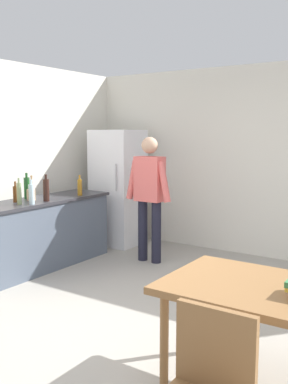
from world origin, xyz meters
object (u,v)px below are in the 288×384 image
object	(u,v)px
dining_table	(271,299)
bottle_wine_dark	(46,190)
bottle_vinegar_tall	(19,193)
utensil_jar	(31,194)
bottle_beer_brown	(15,194)
refrigerator	(118,188)
bottle_wine_green	(27,188)
person	(149,191)
bottle_water_clear	(32,194)
bottle_oil_amber	(80,187)

from	to	relation	value
dining_table	bottle_wine_dark	size ratio (longest dim) A/B	4.12
bottle_wine_dark	bottle_vinegar_tall	xyz separation A→B (m)	(-0.08, -0.36, -0.01)
utensil_jar	bottle_beer_brown	distance (m)	0.22
refrigerator	bottle_wine_green	distance (m)	1.64
dining_table	bottle_wine_green	xyz separation A→B (m)	(-3.56, 1.09, 0.37)
bottle_wine_green	bottle_wine_dark	xyz separation A→B (m)	(0.35, 0.00, 0.00)
bottle_vinegar_tall	person	bearing A→B (deg)	56.45
bottle_water_clear	bottle_beer_brown	distance (m)	0.29
refrigerator	bottle_oil_amber	world-z (taller)	refrigerator
refrigerator	bottle_oil_amber	size ratio (longest dim) A/B	6.43
refrigerator	utensil_jar	size ratio (longest dim) A/B	5.62
person	utensil_jar	world-z (taller)	person
dining_table	bottle_wine_dark	distance (m)	3.41
dining_table	bottle_vinegar_tall	world-z (taller)	bottle_vinegar_tall
person	bottle_beer_brown	world-z (taller)	person
dining_table	bottle_oil_amber	xyz separation A→B (m)	(-3.21, 1.71, 0.34)
bottle_oil_amber	utensil_jar	bearing A→B (deg)	-106.75
dining_table	bottle_beer_brown	xyz separation A→B (m)	(-3.46, 0.82, 0.33)
bottle_vinegar_tall	bottle_oil_amber	bearing A→B (deg)	85.41
utensil_jar	bottle_vinegar_tall	bearing A→B (deg)	-66.92
refrigerator	bottle_water_clear	bearing A→B (deg)	-86.12
bottle_oil_amber	bottle_water_clear	xyz separation A→B (m)	(0.04, -0.89, 0.01)
bottle_vinegar_tall	bottle_water_clear	bearing A→B (deg)	36.90
person	bottle_beer_brown	distance (m)	1.73
person	bottle_wine_dark	size ratio (longest dim) A/B	5.00
bottle_oil_amber	bottle_wine_dark	bearing A→B (deg)	-89.70
person	refrigerator	bearing A→B (deg)	149.77
person	bottle_water_clear	xyz separation A→B (m)	(-0.82, -1.33, 0.05)
bottle_wine_green	bottle_beer_brown	world-z (taller)	bottle_wine_green
bottle_wine_green	bottle_vinegar_tall	size ratio (longest dim) A/B	1.06
refrigerator	bottle_oil_amber	bearing A→B (deg)	-84.83
person	utensil_jar	distance (m)	1.55
bottle_water_clear	bottle_beer_brown	xyz separation A→B (m)	(-0.29, -0.00, -0.02)
bottle_wine_green	bottle_vinegar_tall	world-z (taller)	bottle_wine_green
dining_table	bottle_wine_green	bearing A→B (deg)	163.03
bottle_vinegar_tall	utensil_jar	bearing A→B (deg)	113.08
bottle_oil_amber	bottle_wine_dark	size ratio (longest dim) A/B	0.82
bottle_oil_amber	bottle_wine_green	size ratio (longest dim) A/B	0.82
person	bottle_wine_green	bearing A→B (deg)	-138.77
person	bottle_wine_dark	distance (m)	1.36
bottle_wine_green	bottle_wine_dark	distance (m)	0.35
utensil_jar	bottle_beer_brown	xyz separation A→B (m)	(-0.04, -0.21, 0.03)
dining_table	bottle_vinegar_tall	xyz separation A→B (m)	(-3.29, 0.73, 0.36)
refrigerator	bottle_wine_dark	distance (m)	1.62
person	bottle_water_clear	bearing A→B (deg)	-121.76
bottle_oil_amber	bottle_beer_brown	world-z (taller)	bottle_oil_amber
utensil_jar	bottle_vinegar_tall	distance (m)	0.33
bottle_beer_brown	bottle_wine_dark	bearing A→B (deg)	47.27
refrigerator	dining_table	size ratio (longest dim) A/B	1.29
utensil_jar	bottle_oil_amber	size ratio (longest dim) A/B	1.14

